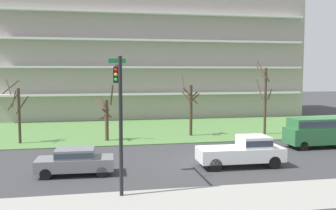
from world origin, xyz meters
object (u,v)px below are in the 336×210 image
tree_left (106,116)px  van_green_near_left (318,130)px  pickup_white_center_right (244,151)px  tree_right (265,97)px  tree_center (190,106)px  sedan_gray_center_left (75,160)px  traffic_signal_mast (119,101)px  tree_far_left (18,110)px

tree_left → van_green_near_left: bearing=-19.7°
van_green_near_left → pickup_white_center_right: 9.29m
tree_left → van_green_near_left: 17.48m
van_green_near_left → pickup_white_center_right: size_ratio=0.96×
tree_right → tree_center: bearing=175.5°
van_green_near_left → sedan_gray_center_left: 19.07m
sedan_gray_center_left → pickup_white_center_right: bearing=2.2°
tree_center → traffic_signal_mast: bearing=-116.9°
tree_center → pickup_white_center_right: size_ratio=1.06×
tree_far_left → tree_left: (7.25, -0.17, -0.61)m
tree_far_left → sedan_gray_center_left: 11.91m
tree_right → sedan_gray_center_left: tree_right is taller
tree_left → tree_right: (14.86, 0.53, 1.40)m
tree_right → traffic_signal_mast: bearing=-136.0°
pickup_white_center_right → tree_left: bearing=129.8°
van_green_near_left → pickup_white_center_right: (-8.12, -4.50, -0.38)m
tree_left → sedan_gray_center_left: 10.67m
tree_far_left → van_green_near_left: size_ratio=1.03×
tree_left → tree_right: size_ratio=0.70×
traffic_signal_mast → tree_right: bearing=44.0°
sedan_gray_center_left → traffic_signal_mast: bearing=-50.9°
sedan_gray_center_left → pickup_white_center_right: size_ratio=0.82×
sedan_gray_center_left → tree_left: bearing=80.9°
sedan_gray_center_left → traffic_signal_mast: 5.40m
tree_right → van_green_near_left: bearing=-76.1°
tree_far_left → tree_center: tree_center is taller
tree_far_left → sedan_gray_center_left: (5.17, -10.55, -1.95)m
van_green_near_left → pickup_white_center_right: van_green_near_left is taller
tree_left → tree_right: tree_right is taller
pickup_white_center_right → traffic_signal_mast: traffic_signal_mast is taller
tree_right → van_green_near_left: 6.96m
tree_far_left → van_green_near_left: (23.69, -6.05, -1.43)m
tree_far_left → tree_left: tree_far_left is taller
van_green_near_left → sedan_gray_center_left: van_green_near_left is taller
pickup_white_center_right → tree_center: bearing=94.0°
tree_center → sedan_gray_center_left: size_ratio=1.29×
tree_right → van_green_near_left: size_ratio=1.35×
pickup_white_center_right → traffic_signal_mast: (-8.02, -3.17, 3.52)m
tree_left → tree_center: bearing=8.0°
sedan_gray_center_left → van_green_near_left: bearing=15.8°
tree_center → pickup_white_center_right: tree_center is taller
tree_left → van_green_near_left: (16.44, -5.88, -0.82)m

